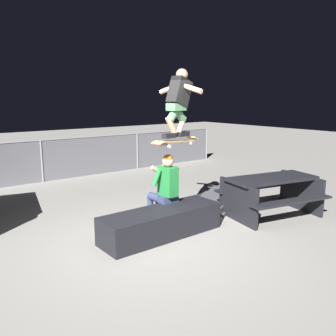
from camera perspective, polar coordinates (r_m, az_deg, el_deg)
The scene contains 8 objects.
ground_plane at distance 5.64m, azimuth -2.25°, elevation -11.93°, with size 40.00×40.00×0.00m, color gray.
ledge_box_main at distance 5.82m, azimuth -1.06°, elevation -8.80°, with size 2.07×0.64×0.45m, color black.
person_sitting_on_ledge at distance 6.16m, azimuth -0.60°, elevation -2.98°, with size 0.59×0.75×1.28m.
skateboard at distance 5.97m, azimuth 1.32°, elevation 4.29°, with size 1.04×0.40×0.13m.
skater_airborne at distance 5.97m, azimuth 1.70°, elevation 10.90°, with size 0.63×0.88×1.12m.
kicker_ramp at distance 7.50m, azimuth 7.34°, elevation -5.56°, with size 1.53×1.34×0.37m.
picnic_table_back at distance 7.02m, azimuth 16.26°, elevation -3.38°, with size 1.95×1.67×0.75m.
fence_back at distance 9.97m, azimuth -19.62°, elevation 1.31°, with size 12.05×0.05×1.13m.
Camera 1 is at (-2.98, -4.24, 2.22)m, focal length 37.93 mm.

